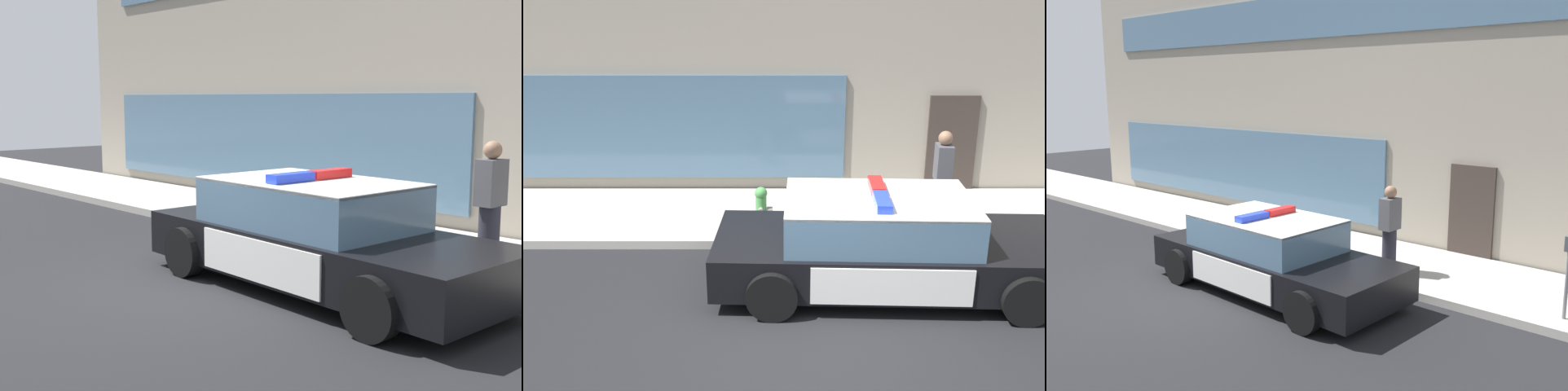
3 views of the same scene
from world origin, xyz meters
TOP-DOWN VIEW (x-y plane):
  - ground at (0.00, 0.00)m, footprint 48.00×48.00m
  - sidewalk at (0.00, 3.83)m, footprint 48.00×2.75m
  - storefront_building at (-2.23, 10.13)m, footprint 18.27×9.84m
  - police_cruiser at (1.29, 1.15)m, footprint 5.04×2.29m
  - fire_hydrant at (-0.57, 3.12)m, footprint 0.34×0.39m
  - pedestrian_on_sidewalk at (2.55, 3.14)m, footprint 0.28×0.42m

SIDE VIEW (x-z plane):
  - ground at x=0.00m, z-range 0.00..0.00m
  - sidewalk at x=0.00m, z-range 0.00..0.15m
  - fire_hydrant at x=-0.57m, z-range 0.14..0.86m
  - police_cruiser at x=1.29m, z-range -0.07..1.43m
  - pedestrian_on_sidewalk at x=2.55m, z-range 0.16..1.87m
  - storefront_building at x=-2.23m, z-range 0.00..7.62m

